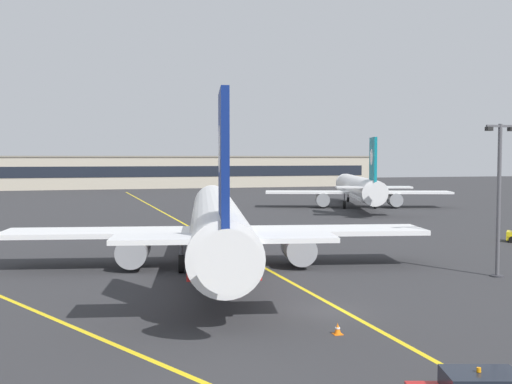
% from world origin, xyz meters
% --- Properties ---
extents(ground_plane, '(400.00, 400.00, 0.00)m').
position_xyz_m(ground_plane, '(0.00, 0.00, 0.00)').
color(ground_plane, '#2D2D30').
extents(taxiway_centreline, '(5.86, 179.92, 0.01)m').
position_xyz_m(taxiway_centreline, '(0.00, 30.00, 0.00)').
color(taxiway_centreline, yellow).
rests_on(taxiway_centreline, ground).
extents(taxiway_lead_in_stripe, '(28.02, 53.34, 0.01)m').
position_xyz_m(taxiway_lead_in_stripe, '(-14.00, 2.00, 0.00)').
color(taxiway_lead_in_stripe, yellow).
rests_on(taxiway_lead_in_stripe, ground).
extents(airliner_foreground, '(32.34, 41.29, 11.65)m').
position_xyz_m(airliner_foreground, '(-2.93, 14.74, 3.37)').
color(airliner_foreground, white).
rests_on(airliner_foreground, ground).
extents(airliner_background, '(30.45, 38.56, 11.09)m').
position_xyz_m(airliner_background, '(31.01, 62.96, 3.21)').
color(airliner_background, white).
rests_on(airliner_background, ground).
extents(apron_lamp_post, '(2.24, 0.90, 10.63)m').
position_xyz_m(apron_lamp_post, '(15.23, 5.99, 5.60)').
color(apron_lamp_post, '#515156').
rests_on(apron_lamp_post, ground).
extents(safety_cone_by_nose_gear, '(0.44, 0.44, 0.55)m').
position_xyz_m(safety_cone_by_nose_gear, '(-2.10, 29.98, 0.26)').
color(safety_cone_by_nose_gear, orange).
rests_on(safety_cone_by_nose_gear, ground).
extents(safety_cone_by_tail, '(0.44, 0.44, 0.55)m').
position_xyz_m(safety_cone_by_tail, '(-1.12, -4.24, 0.26)').
color(safety_cone_by_tail, orange).
rests_on(safety_cone_by_tail, ground).
extents(terminal_building, '(135.38, 12.40, 8.66)m').
position_xyz_m(terminal_building, '(-0.19, 139.45, 4.34)').
color(terminal_building, '#B2A893').
rests_on(terminal_building, ground).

